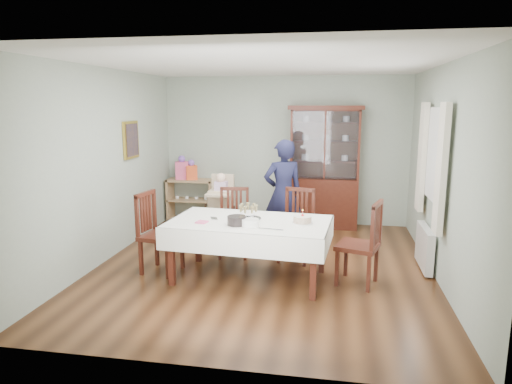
% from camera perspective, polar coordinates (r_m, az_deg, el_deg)
% --- Properties ---
extents(floor, '(5.00, 5.00, 0.00)m').
position_cam_1_polar(floor, '(6.36, 0.89, -9.29)').
color(floor, '#593319').
rests_on(floor, ground).
extents(room_shell, '(5.00, 5.00, 5.00)m').
position_cam_1_polar(room_shell, '(6.51, 1.67, 6.57)').
color(room_shell, '#9EAA99').
rests_on(room_shell, floor).
extents(dining_table, '(2.08, 1.30, 0.76)m').
position_cam_1_polar(dining_table, '(5.83, -0.82, -7.20)').
color(dining_table, '#451D11').
rests_on(dining_table, floor).
extents(china_cabinet, '(1.30, 0.48, 2.18)m').
position_cam_1_polar(china_cabinet, '(8.23, 8.56, 3.30)').
color(china_cabinet, '#451D11').
rests_on(china_cabinet, floor).
extents(sideboard, '(0.90, 0.38, 0.80)m').
position_cam_1_polar(sideboard, '(8.79, -8.09, -0.98)').
color(sideboard, tan).
rests_on(sideboard, floor).
extents(picture_frame, '(0.04, 0.48, 0.58)m').
position_cam_1_polar(picture_frame, '(7.42, -15.36, 6.30)').
color(picture_frame, gold).
rests_on(picture_frame, room_shell).
extents(window, '(0.04, 1.02, 1.22)m').
position_cam_1_polar(window, '(6.36, 21.60, 4.31)').
color(window, white).
rests_on(window, room_shell).
extents(curtain_left, '(0.07, 0.30, 1.55)m').
position_cam_1_polar(curtain_left, '(5.76, 22.16, 2.64)').
color(curtain_left, silver).
rests_on(curtain_left, room_shell).
extents(curtain_right, '(0.07, 0.30, 1.55)m').
position_cam_1_polar(curtain_right, '(6.97, 20.05, 4.10)').
color(curtain_right, silver).
rests_on(curtain_right, room_shell).
extents(radiator, '(0.10, 0.80, 0.55)m').
position_cam_1_polar(radiator, '(6.60, 20.32, -6.50)').
color(radiator, white).
rests_on(radiator, floor).
extents(chair_far_left, '(0.50, 0.50, 0.99)m').
position_cam_1_polar(chair_far_left, '(6.73, -2.81, -5.51)').
color(chair_far_left, '#451D11').
rests_on(chair_far_left, floor).
extents(chair_far_right, '(0.54, 0.54, 1.02)m').
position_cam_1_polar(chair_far_right, '(6.55, 5.00, -5.95)').
color(chair_far_right, '#451D11').
rests_on(chair_far_right, floor).
extents(chair_end_left, '(0.55, 0.55, 1.07)m').
position_cam_1_polar(chair_end_left, '(6.22, -11.87, -6.93)').
color(chair_end_left, '#451D11').
rests_on(chair_end_left, floor).
extents(chair_end_right, '(0.59, 0.59, 1.06)m').
position_cam_1_polar(chair_end_right, '(5.82, 12.74, -8.26)').
color(chair_end_right, '#451D11').
rests_on(chair_end_right, floor).
extents(woman, '(0.72, 0.61, 1.68)m').
position_cam_1_polar(woman, '(7.05, 3.39, -0.21)').
color(woman, black).
rests_on(woman, floor).
extents(high_chair, '(0.50, 0.50, 1.12)m').
position_cam_1_polar(high_chair, '(7.42, -4.34, -2.84)').
color(high_chair, black).
rests_on(high_chair, floor).
extents(champagne_tray, '(0.33, 0.33, 0.20)m').
position_cam_1_polar(champagne_tray, '(5.79, -0.97, -2.88)').
color(champagne_tray, silver).
rests_on(champagne_tray, dining_table).
extents(birthday_cake, '(0.26, 0.26, 0.18)m').
position_cam_1_polar(birthday_cake, '(5.62, 5.83, -3.47)').
color(birthday_cake, white).
rests_on(birthday_cake, dining_table).
extents(plate_stack_dark, '(0.29, 0.29, 0.11)m').
position_cam_1_polar(plate_stack_dark, '(5.53, -2.44, -3.58)').
color(plate_stack_dark, black).
rests_on(plate_stack_dark, dining_table).
extents(plate_stack_white, '(0.26, 0.26, 0.09)m').
position_cam_1_polar(plate_stack_white, '(5.46, -0.72, -3.87)').
color(plate_stack_white, white).
rests_on(plate_stack_white, dining_table).
extents(napkin_stack, '(0.15, 0.15, 0.02)m').
position_cam_1_polar(napkin_stack, '(5.67, -6.80, -3.75)').
color(napkin_stack, '#E85584').
rests_on(napkin_stack, dining_table).
extents(cutlery, '(0.15, 0.17, 0.01)m').
position_cam_1_polar(cutlery, '(5.87, -5.58, -3.27)').
color(cutlery, silver).
rests_on(cutlery, dining_table).
extents(cake_knife, '(0.30, 0.07, 0.01)m').
position_cam_1_polar(cake_knife, '(5.34, 1.86, -4.65)').
color(cake_knife, silver).
rests_on(cake_knife, dining_table).
extents(gift_bag_pink, '(0.28, 0.22, 0.45)m').
position_cam_1_polar(gift_bag_pink, '(8.72, -9.24, 2.89)').
color(gift_bag_pink, '#E85584').
rests_on(gift_bag_pink, sideboard).
extents(gift_bag_orange, '(0.24, 0.21, 0.38)m').
position_cam_1_polar(gift_bag_orange, '(8.66, -8.07, 2.66)').
color(gift_bag_orange, '#ED5525').
rests_on(gift_bag_orange, sideboard).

